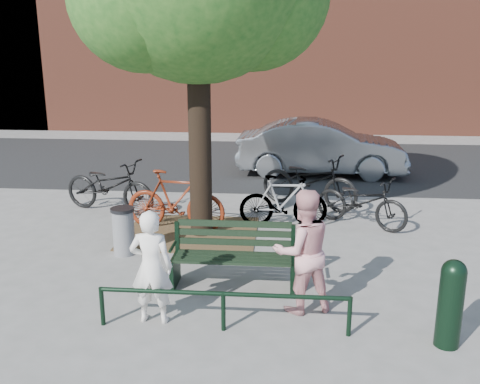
# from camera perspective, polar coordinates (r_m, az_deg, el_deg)

# --- Properties ---
(ground) EXTENTS (90.00, 90.00, 0.00)m
(ground) POSITION_cam_1_polar(r_m,az_deg,el_deg) (7.77, -0.73, -10.11)
(ground) COLOR gray
(ground) RESTS_ON ground
(dirt_pit) EXTENTS (2.40, 2.00, 0.02)m
(dirt_pit) POSITION_cam_1_polar(r_m,az_deg,el_deg) (9.92, -5.24, -4.36)
(dirt_pit) COLOR brown
(dirt_pit) RESTS_ON ground
(road) EXTENTS (40.00, 7.00, 0.01)m
(road) POSITION_cam_1_polar(r_m,az_deg,el_deg) (15.86, 2.30, 3.17)
(road) COLOR black
(road) RESTS_ON ground
(park_bench) EXTENTS (1.74, 0.54, 0.97)m
(park_bench) POSITION_cam_1_polar(r_m,az_deg,el_deg) (7.65, -0.68, -6.62)
(park_bench) COLOR black
(park_bench) RESTS_ON ground
(guard_railing) EXTENTS (3.06, 0.06, 0.51)m
(guard_railing) POSITION_cam_1_polar(r_m,az_deg,el_deg) (6.53, -1.80, -11.41)
(guard_railing) COLOR black
(guard_railing) RESTS_ON ground
(person_left) EXTENTS (0.54, 0.36, 1.45)m
(person_left) POSITION_cam_1_polar(r_m,az_deg,el_deg) (6.68, -9.43, -7.91)
(person_left) COLOR white
(person_left) RESTS_ON ground
(person_right) EXTENTS (0.95, 0.84, 1.63)m
(person_right) POSITION_cam_1_polar(r_m,az_deg,el_deg) (6.89, 6.70, -6.29)
(person_right) COLOR pink
(person_right) RESTS_ON ground
(bollard) EXTENTS (0.28, 0.28, 1.06)m
(bollard) POSITION_cam_1_polar(r_m,az_deg,el_deg) (6.59, 21.57, -10.70)
(bollard) COLOR black
(bollard) RESTS_ON ground
(litter_bin) EXTENTS (0.39, 0.39, 0.80)m
(litter_bin) POSITION_cam_1_polar(r_m,az_deg,el_deg) (9.01, -12.32, -4.07)
(litter_bin) COLOR gray
(litter_bin) RESTS_ON ground
(bicycle_a) EXTENTS (2.24, 1.34, 1.11)m
(bicycle_a) POSITION_cam_1_polar(r_m,az_deg,el_deg) (11.34, -13.76, 0.66)
(bicycle_a) COLOR black
(bicycle_a) RESTS_ON ground
(bicycle_b) EXTENTS (1.94, 0.75, 1.14)m
(bicycle_b) POSITION_cam_1_polar(r_m,az_deg,el_deg) (10.01, -6.89, -0.86)
(bicycle_b) COLOR #63200E
(bicycle_b) RESTS_ON ground
(bicycle_c) EXTENTS (2.30, 1.67, 1.15)m
(bicycle_c) POSITION_cam_1_polar(r_m,az_deg,el_deg) (11.42, 7.38, 1.19)
(bicycle_c) COLOR black
(bicycle_c) RESTS_ON ground
(bicycle_d) EXTENTS (1.70, 0.56, 1.00)m
(bicycle_d) POSITION_cam_1_polar(r_m,az_deg,el_deg) (10.15, 4.66, -0.96)
(bicycle_d) COLOR gray
(bicycle_d) RESTS_ON ground
(bicycle_e) EXTENTS (1.92, 1.53, 0.97)m
(bicycle_e) POSITION_cam_1_polar(r_m,az_deg,el_deg) (10.40, 12.81, -0.98)
(bicycle_e) COLOR black
(bicycle_e) RESTS_ON ground
(parked_car) EXTENTS (4.46, 1.67, 1.46)m
(parked_car) POSITION_cam_1_polar(r_m,az_deg,el_deg) (14.39, 8.61, 4.68)
(parked_car) COLOR slate
(parked_car) RESTS_ON ground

